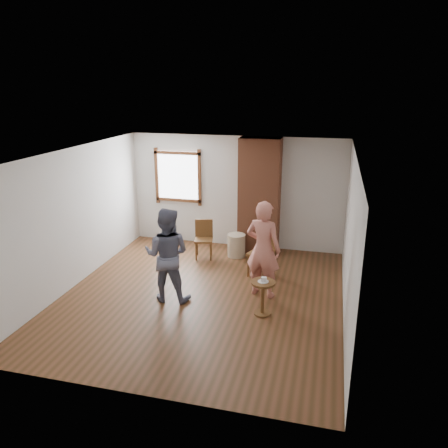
{
  "coord_description": "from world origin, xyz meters",
  "views": [
    {
      "loc": [
        2.15,
        -6.88,
        3.71
      ],
      "look_at": [
        0.21,
        0.8,
        1.15
      ],
      "focal_mm": 35.0,
      "sensor_mm": 36.0,
      "label": 1
    }
  ],
  "objects": [
    {
      "name": "ground",
      "position": [
        0.0,
        0.0,
        0.0
      ],
      "size": [
        5.5,
        5.5,
        0.0
      ],
      "primitive_type": "plane",
      "color": "brown",
      "rests_on": "ground"
    },
    {
      "name": "room_shell",
      "position": [
        -0.06,
        0.61,
        1.81
      ],
      "size": [
        5.04,
        5.52,
        2.62
      ],
      "color": "silver",
      "rests_on": "ground"
    },
    {
      "name": "brick_chimney",
      "position": [
        0.6,
        2.5,
        1.3
      ],
      "size": [
        0.9,
        0.5,
        2.6
      ],
      "primitive_type": "cube",
      "color": "#A25839",
      "rests_on": "ground"
    },
    {
      "name": "stoneware_crock",
      "position": [
        0.18,
        2.05,
        0.26
      ],
      "size": [
        0.46,
        0.46,
        0.51
      ],
      "primitive_type": "cylinder",
      "rotation": [
        0.0,
        0.0,
        0.16
      ],
      "color": "tan",
      "rests_on": "ground"
    },
    {
      "name": "dark_pot",
      "position": [
        -1.46,
        2.4,
        0.07
      ],
      "size": [
        0.17,
        0.17,
        0.15
      ],
      "primitive_type": "cylinder",
      "rotation": [
        0.0,
        0.0,
        0.13
      ],
      "color": "black",
      "rests_on": "ground"
    },
    {
      "name": "dining_chair_left",
      "position": [
        -0.52,
        1.85,
        0.47
      ],
      "size": [
        0.47,
        0.47,
        0.84
      ],
      "rotation": [
        0.0,
        0.0,
        0.23
      ],
      "color": "brown",
      "rests_on": "ground"
    },
    {
      "name": "dining_chair_right",
      "position": [
        0.91,
        1.2,
        0.53
      ],
      "size": [
        0.58,
        0.58,
        0.95
      ],
      "rotation": [
        0.0,
        0.0,
        -0.39
      ],
      "color": "brown",
      "rests_on": "ground"
    },
    {
      "name": "side_table",
      "position": [
        1.17,
        -0.39,
        0.4
      ],
      "size": [
        0.4,
        0.4,
        0.6
      ],
      "color": "brown",
      "rests_on": "ground"
    },
    {
      "name": "cake_plate",
      "position": [
        1.17,
        -0.39,
        0.6
      ],
      "size": [
        0.18,
        0.18,
        0.01
      ],
      "primitive_type": "cylinder",
      "color": "white",
      "rests_on": "side_table"
    },
    {
      "name": "cake_slice",
      "position": [
        1.18,
        -0.39,
        0.64
      ],
      "size": [
        0.08,
        0.07,
        0.06
      ],
      "primitive_type": "cube",
      "color": "white",
      "rests_on": "cake_plate"
    },
    {
      "name": "man",
      "position": [
        -0.55,
        -0.24,
        0.85
      ],
      "size": [
        0.86,
        0.69,
        1.7
      ],
      "primitive_type": "imported",
      "rotation": [
        0.0,
        0.0,
        3.2
      ],
      "color": "black",
      "rests_on": "ground"
    },
    {
      "name": "person_pink",
      "position": [
        1.05,
        0.33,
        0.89
      ],
      "size": [
        0.74,
        0.57,
        1.78
      ],
      "primitive_type": "imported",
      "rotation": [
        0.0,
        0.0,
        2.89
      ],
      "color": "#CA7565",
      "rests_on": "ground"
    }
  ]
}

